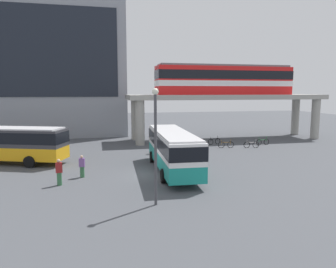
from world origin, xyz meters
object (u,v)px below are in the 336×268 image
Objects in this scene: train at (225,79)px; bicycle_silver at (251,145)px; pedestrian_walking_across at (154,146)px; bus_secondary at (4,141)px; bicycle_green at (263,142)px; bus_main at (173,147)px; pedestrian_near_building at (59,173)px; station_building at (39,64)px; bicycle_brown at (226,145)px; bicycle_black at (214,141)px; pedestrian_by_bike_rack at (82,167)px.

bicycle_silver is (0.58, -6.84, -7.51)m from train.
bus_secondary is at bearing -173.09° from pedestrian_walking_across.
bicycle_green is (2.23, 1.48, 0.00)m from bicycle_silver.
bus_main reaches higher than pedestrian_near_building.
bicycle_brown is at bearing -39.85° from station_building.
bicycle_black is at bearing -36.36° from station_building.
pedestrian_by_bike_rack is 10.51m from pedestrian_walking_across.
bus_main reaches higher than pedestrian_by_bike_rack.
bicycle_brown is 5.09m from bicycle_green.
bicycle_silver is (25.30, -19.42, -10.03)m from station_building.
pedestrian_walking_across is at bearing -55.29° from station_building.
train is at bearing -26.98° from station_building.
bicycle_brown is (8.39, 9.12, -1.63)m from bus_main.
bicycle_brown is (22.51, -18.79, -10.03)m from station_building.
bicycle_black is 19.11m from pedestrian_by_bike_rack.
station_building reaches higher than bus_main.
station_building is 14.03× the size of bicycle_silver.
pedestrian_near_building reaches higher than bicycle_brown.
bicycle_brown is 0.97× the size of pedestrian_near_building.
pedestrian_by_bike_rack is at bearing -141.33° from bicycle_black.
station_building is at bearing 100.79° from pedestrian_near_building.
bicycle_silver is (11.18, 8.48, -1.63)m from bus_main.
pedestrian_near_building is (-8.30, -9.72, 0.07)m from pedestrian_walking_across.
train is at bearing 35.51° from pedestrian_walking_across.
bicycle_silver is (25.05, 2.47, -1.63)m from bus_secondary.
station_building is 26.41m from pedestrian_walking_across.
bicycle_brown is (-2.79, 0.64, 0.00)m from bicycle_silver.
pedestrian_near_building is (-1.43, -1.77, 0.08)m from pedestrian_by_bike_rack.
bus_main reaches higher than bicycle_green.
pedestrian_by_bike_rack is at bearing -154.26° from bicycle_silver.
pedestrian_walking_across is (-13.52, -2.29, 0.43)m from bicycle_green.
bicycle_black is 8.99m from pedestrian_walking_across.
pedestrian_walking_across is at bearing 49.51° from pedestrian_near_building.
train is at bearing 41.58° from pedestrian_by_bike_rack.
bicycle_silver is at bearing -146.37° from bicycle_green.
station_building is 15.05× the size of pedestrian_by_bike_rack.
train is 10.72× the size of pedestrian_walking_across.
train reaches higher than pedestrian_walking_across.
train is 1.62× the size of bus_main.
pedestrian_near_building is at bearing -151.18° from bicycle_green.
train is 19.54m from bus_main.
train is at bearing 94.85° from bicycle_silver.
station_building is 1.39× the size of train.
station_building is 2.23× the size of bus_secondary.
bus_secondary reaches higher than pedestrian_walking_across.
train is 1.61× the size of bus_secondary.
bus_secondary is (-13.87, 6.01, 0.00)m from bus_main.
bicycle_green is at bearing -17.26° from bicycle_black.
pedestrian_near_building is (5.71, -29.95, -9.53)m from station_building.
bicycle_green is at bearing 33.63° from bicycle_silver.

